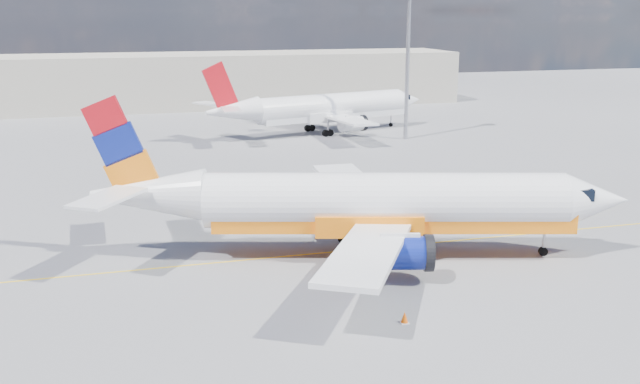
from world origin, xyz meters
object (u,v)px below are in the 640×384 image
object	(u,v)px
traffic_cone	(405,318)
main_jet	(367,204)
second_jet	(325,108)
gse_tug	(580,195)

from	to	relation	value
traffic_cone	main_jet	bearing A→B (deg)	81.52
main_jet	traffic_cone	world-z (taller)	main_jet
second_jet	gse_tug	xyz separation A→B (m)	(9.35, -37.31, -2.12)
traffic_cone	gse_tug	bearing A→B (deg)	37.41
gse_tug	traffic_cone	distance (m)	25.95
main_jet	second_jet	distance (m)	44.60
traffic_cone	second_jet	bearing A→B (deg)	78.02
main_jet	gse_tug	bearing A→B (deg)	33.47
second_jet	traffic_cone	world-z (taller)	second_jet
main_jet	second_jet	world-z (taller)	main_jet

